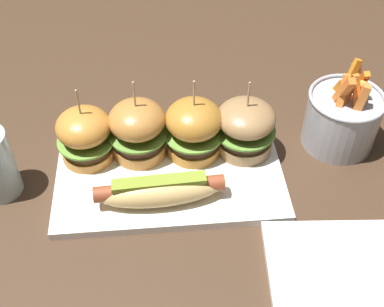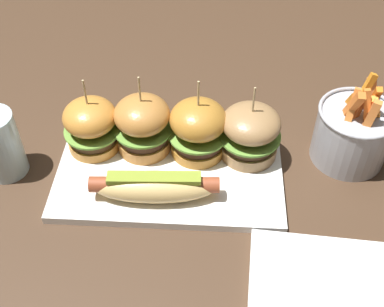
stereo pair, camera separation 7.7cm
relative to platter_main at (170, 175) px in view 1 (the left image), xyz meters
The scene contains 9 objects.
ground_plane 0.01m from the platter_main, ahead, with size 3.00×3.00×0.00m, color #422D1E.
platter_main is the anchor object (origin of this frame).
hot_dog 0.07m from the platter_main, 107.04° to the right, with size 0.19×0.06×0.05m.
slider_far_left 0.15m from the platter_main, 159.17° to the left, with size 0.09×0.09×0.14m.
slider_center_left 0.09m from the platter_main, 131.99° to the left, with size 0.09×0.09×0.14m.
slider_center_right 0.09m from the platter_main, 47.53° to the left, with size 0.10×0.10×0.14m.
slider_far_right 0.14m from the platter_main, 20.10° to the left, with size 0.10×0.10×0.14m.
fries_bucket 0.30m from the platter_main, 12.17° to the left, with size 0.13×0.13×0.15m.
side_plate 0.32m from the platter_main, 44.25° to the right, with size 0.22×0.22×0.01m, color white.
Camera 1 is at (-0.01, -0.54, 0.60)m, focal length 46.98 mm.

